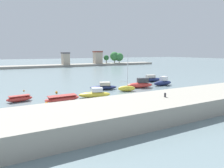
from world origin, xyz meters
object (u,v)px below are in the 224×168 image
Objects in this scene: mooring_buoy_4 at (24,91)px; moored_boat_0 at (20,99)px; moored_boat_1 at (62,99)px; mooring_buoy_2 at (46,103)px; moored_boat_3 at (104,87)px; mooring_bollard at (165,95)px; moored_boat_2 at (95,94)px; mooring_buoy_1 at (160,77)px; moored_boat_5 at (140,84)px; mooring_buoy_0 at (56,92)px; moored_boat_4 at (127,88)px; moored_boat_6 at (163,82)px; moored_boat_7 at (152,79)px; mooring_buoy_3 at (149,78)px.

moored_boat_0 is at bearing -99.12° from mooring_buoy_4.
moored_boat_1 is 12.37× the size of mooring_buoy_2.
mooring_bollard is at bearing -72.06° from moored_boat_3.
mooring_buoy_4 is (-1.80, 12.10, -0.07)m from mooring_buoy_2.
moored_boat_2 is 29.33m from mooring_buoy_1.
mooring_bollard is at bearing -99.79° from moored_boat_5.
moored_boat_5 reaches higher than mooring_buoy_0.
moored_boat_4 reaches higher than mooring_bollard.
moored_boat_6 is at bearing 18.18° from moored_boat_5.
mooring_bollard is 14.89m from moored_boat_1.
moored_boat_4 is 10.84m from moored_boat_6.
moored_boat_5 is 17.27m from mooring_buoy_1.
moored_boat_2 is at bearing 7.73° from mooring_buoy_2.
mooring_buoy_2 is (-15.08, -3.00, -0.38)m from moored_boat_4.
moored_boat_2 is 7.54m from moored_boat_4.
moored_boat_2 reaches higher than mooring_buoy_2.
moored_boat_2 reaches higher than moored_boat_3.
mooring_bollard is 17.44m from moored_boat_5.
moored_boat_3 reaches higher than moored_boat_0.
moored_boat_1 is 26.80m from moored_boat_7.
mooring_buoy_1 is at bearing 13.85° from mooring_buoy_0.
moored_boat_0 is 22.70m from moored_boat_5.
moored_boat_5 reaches higher than mooring_buoy_1.
moored_boat_6 is at bearing 11.05° from mooring_buoy_2.
moored_boat_5 is at bearing -5.15° from moored_boat_0.
mooring_buoy_3 is at bearing 25.82° from moored_boat_1.
mooring_buoy_0 is 1.03× the size of mooring_buoy_1.
moored_boat_2 is (10.91, -2.85, 0.13)m from moored_boat_0.
moored_boat_3 is 4.81m from moored_boat_4.
moored_boat_1 is 13.56× the size of mooring_buoy_3.
moored_boat_5 is (7.79, 15.53, -1.50)m from mooring_bollard.
moored_boat_4 reaches higher than mooring_buoy_4.
mooring_buoy_4 is at bearing 178.20° from moored_boat_5.
moored_boat_5 is 9.74m from moored_boat_7.
mooring_buoy_1 is (36.85, 10.84, -0.23)m from moored_boat_0.
moored_boat_4 reaches higher than moored_boat_0.
moored_boat_5 is 0.97× the size of moored_boat_7.
moored_boat_1 is 17.59m from moored_boat_5.
moored_boat_0 is at bearing -163.61° from mooring_buoy_1.
moored_boat_2 reaches higher than mooring_buoy_1.
moored_boat_1 is at bearing -170.65° from moored_boat_6.
mooring_buoy_0 is at bearing -166.15° from mooring_buoy_1.
moored_boat_1 is 5.35m from moored_boat_2.
moored_boat_3 is at bearing 146.62° from moored_boat_4.
moored_boat_3 is 20.00m from mooring_buoy_3.
mooring_buoy_1 is at bearing 46.23° from moored_boat_2.
mooring_buoy_0 is 7.82m from mooring_buoy_2.
moored_boat_3 is 14.60× the size of mooring_buoy_3.
moored_boat_7 is at bearing -2.67° from mooring_buoy_4.
moored_boat_6 is 12.57× the size of mooring_buoy_3.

